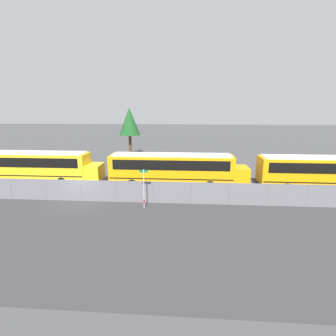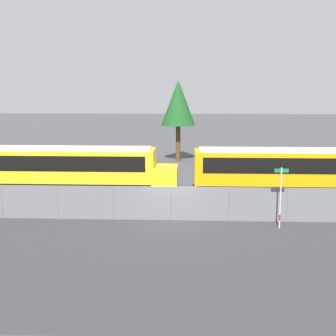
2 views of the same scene
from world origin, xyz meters
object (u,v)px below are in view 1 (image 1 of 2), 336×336
at_px(school_bus_3, 174,168).
at_px(street_sign, 144,188).
at_px(school_bus_4, 328,171).
at_px(school_bus_2, 33,165).
at_px(tree_1, 130,122).

distance_m(school_bus_3, street_sign, 6.30).
bearing_deg(school_bus_4, school_bus_3, 178.71).
xyz_separation_m(school_bus_2, tree_1, (6.87, 15.40, 3.60)).
bearing_deg(tree_1, street_sign, -75.19).
height_order(school_bus_3, street_sign, school_bus_3).
bearing_deg(school_bus_4, street_sign, -161.29).
bearing_deg(school_bus_3, street_sign, -109.31).
height_order(street_sign, tree_1, tree_1).
height_order(school_bus_2, school_bus_4, same).
bearing_deg(tree_1, school_bus_2, -114.05).
bearing_deg(school_bus_3, tree_1, 116.51).
bearing_deg(school_bus_2, street_sign, -26.01).
bearing_deg(school_bus_4, school_bus_2, 178.99).
relative_size(school_bus_4, tree_1, 1.77).
distance_m(school_bus_4, tree_1, 27.61).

